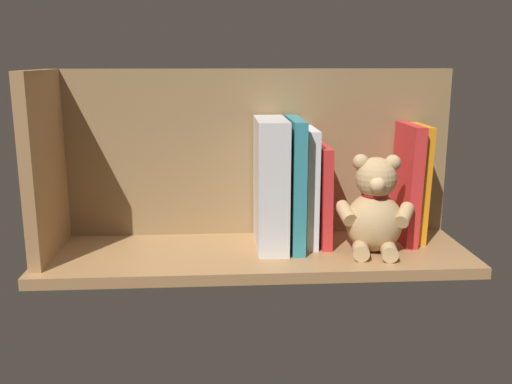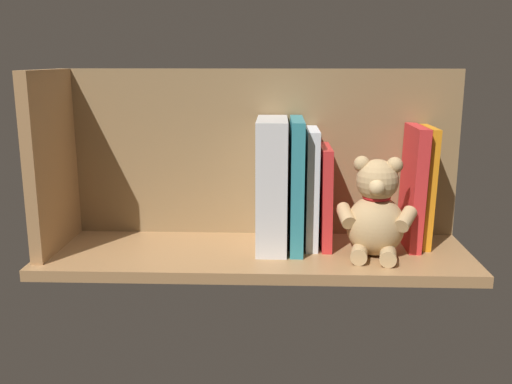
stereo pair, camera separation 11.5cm
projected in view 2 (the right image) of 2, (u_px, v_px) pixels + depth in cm
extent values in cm
cube|color=#A87A4C|center=(256.00, 254.00, 118.28)|extent=(86.42, 28.26, 2.20)
cube|color=olive|center=(258.00, 153.00, 125.52)|extent=(86.42, 1.50, 36.11)
cube|color=#A87A4C|center=(52.00, 161.00, 115.44)|extent=(2.40, 22.26, 36.11)
cube|color=orange|center=(425.00, 186.00, 118.84)|extent=(2.32, 11.48, 24.74)
cube|color=red|center=(413.00, 187.00, 117.90)|extent=(3.03, 13.54, 25.02)
ellipsoid|color=tan|center=(375.00, 226.00, 113.31)|extent=(13.11, 12.14, 12.04)
sphere|color=tan|center=(377.00, 180.00, 111.25)|extent=(8.27, 8.27, 8.27)
sphere|color=tan|center=(395.00, 165.00, 109.89)|extent=(3.20, 3.20, 3.20)
sphere|color=tan|center=(362.00, 164.00, 111.21)|extent=(3.20, 3.20, 3.20)
sphere|color=#DBB77F|center=(377.00, 187.00, 108.04)|extent=(3.20, 3.20, 3.20)
cylinder|color=tan|center=(406.00, 219.00, 110.18)|extent=(5.43, 6.53, 4.45)
cylinder|color=tan|center=(346.00, 216.00, 112.62)|extent=(3.76, 6.30, 4.45)
cylinder|color=tan|center=(388.00, 256.00, 108.87)|extent=(3.97, 5.02, 3.20)
cylinder|color=tan|center=(359.00, 254.00, 110.02)|extent=(3.97, 5.02, 3.20)
torus|color=red|center=(377.00, 197.00, 111.99)|extent=(6.40, 6.40, 0.94)
cube|color=red|center=(325.00, 196.00, 118.96)|extent=(2.28, 13.68, 20.78)
cube|color=silver|center=(311.00, 188.00, 118.77)|extent=(2.47, 13.45, 24.29)
cube|color=teal|center=(296.00, 184.00, 116.98)|extent=(2.57, 16.87, 26.50)
cube|color=silver|center=(272.00, 184.00, 117.00)|extent=(6.11, 17.00, 26.50)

